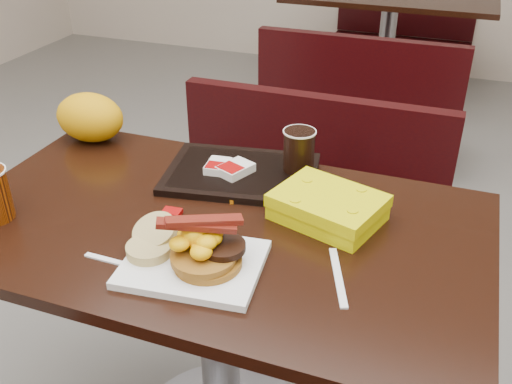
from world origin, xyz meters
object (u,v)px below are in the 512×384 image
(bench_near_n, at_px, (297,212))
(paper_bag, at_px, (90,117))
(tray, at_px, (241,174))
(clamshell, at_px, (328,207))
(table_far, at_px, (385,56))
(fork, at_px, (106,259))
(bench_far_s, at_px, (363,96))
(hashbrown_sleeve_left, at_px, (218,166))
(pancake_stack, at_px, (208,259))
(table_near, at_px, (220,344))
(hashbrown_sleeve_right, at_px, (235,169))
(coffee_cup_far, at_px, (299,150))
(knife, at_px, (338,277))
(platter, at_px, (193,264))
(bench_far_n, at_px, (401,30))

(bench_near_n, distance_m, paper_bag, 0.80)
(tray, height_order, clamshell, clamshell)
(table_far, bearing_deg, fork, -93.07)
(bench_far_s, height_order, hashbrown_sleeve_left, hashbrown_sleeve_left)
(fork, distance_m, tray, 0.44)
(fork, bearing_deg, table_far, 88.15)
(bench_near_n, bearing_deg, pancake_stack, -86.08)
(hashbrown_sleeve_left, height_order, paper_bag, paper_bag)
(table_near, bearing_deg, hashbrown_sleeve_left, 110.85)
(table_near, bearing_deg, hashbrown_sleeve_right, 98.06)
(coffee_cup_far, bearing_deg, hashbrown_sleeve_left, -159.44)
(knife, distance_m, tray, 0.45)
(hashbrown_sleeve_left, bearing_deg, coffee_cup_far, 14.53)
(pancake_stack, relative_size, tray, 0.36)
(platter, relative_size, knife, 1.49)
(table_far, relative_size, bench_far_n, 1.20)
(platter, height_order, hashbrown_sleeve_left, hashbrown_sleeve_left)
(hashbrown_sleeve_left, bearing_deg, platter, -80.22)
(paper_bag, bearing_deg, bench_far_n, 80.59)
(table_near, distance_m, fork, 0.45)
(knife, distance_m, hashbrown_sleeve_right, 0.45)
(table_near, xyz_separation_m, platter, (0.03, -0.16, 0.38))
(bench_far_n, distance_m, paper_bag, 3.10)
(bench_near_n, xyz_separation_m, bench_far_s, (0.00, 1.20, 0.00))
(bench_far_n, relative_size, knife, 5.50)
(bench_far_n, height_order, hashbrown_sleeve_right, hashbrown_sleeve_right)
(paper_bag, bearing_deg, knife, -24.90)
(bench_far_s, xyz_separation_m, pancake_stack, (0.06, -2.06, 0.42))
(bench_far_s, bearing_deg, bench_near_n, -90.00)
(bench_far_s, height_order, hashbrown_sleeve_right, hashbrown_sleeve_right)
(bench_far_n, distance_m, fork, 3.53)
(bench_near_n, xyz_separation_m, paper_bag, (-0.50, -0.42, 0.46))
(pancake_stack, xyz_separation_m, clamshell, (0.17, 0.27, 0.00))
(table_near, height_order, bench_far_n, table_near)
(table_far, bearing_deg, clamshell, -84.66)
(platter, height_order, coffee_cup_far, coffee_cup_far)
(bench_far_n, height_order, knife, knife)
(tray, distance_m, coffee_cup_far, 0.16)
(table_near, relative_size, coffee_cup_far, 11.24)
(pancake_stack, bearing_deg, table_near, 109.78)
(bench_near_n, relative_size, table_far, 0.83)
(hashbrown_sleeve_right, xyz_separation_m, clamshell, (0.26, -0.10, 0.00))
(platter, relative_size, tray, 0.72)
(platter, height_order, pancake_stack, pancake_stack)
(bench_near_n, distance_m, bench_far_s, 1.20)
(table_near, xyz_separation_m, clamshell, (0.23, 0.10, 0.41))
(bench_far_n, distance_m, platter, 3.49)
(platter, distance_m, coffee_cup_far, 0.45)
(bench_near_n, bearing_deg, bench_far_n, 90.00)
(knife, distance_m, hashbrown_sleeve_left, 0.48)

